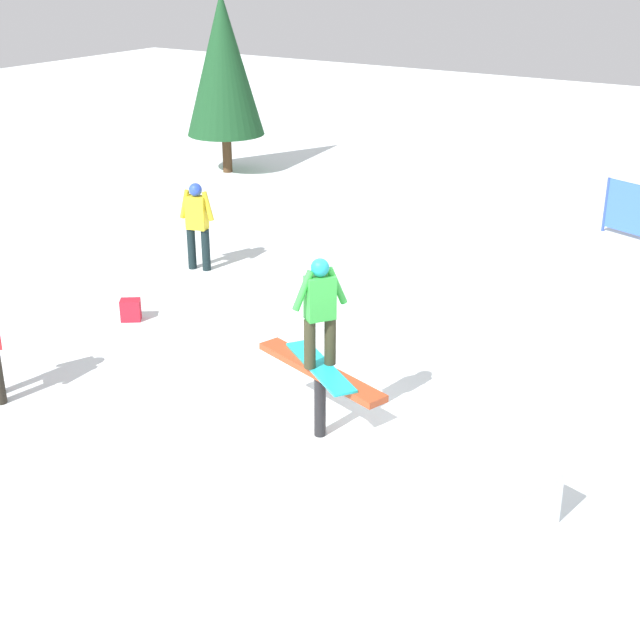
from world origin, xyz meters
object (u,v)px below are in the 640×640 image
main_rider_on_rail (320,316)px  backpack_on_snow (131,310)px  bystander_yellow (197,222)px  pine_tree_far (223,64)px  rail_feature (320,380)px

main_rider_on_rail → backpack_on_snow: size_ratio=4.00×
bystander_yellow → pine_tree_far: pine_tree_far is taller
rail_feature → bystander_yellow: bystander_yellow is taller
main_rider_on_rail → bystander_yellow: size_ratio=0.87×
backpack_on_snow → pine_tree_far: pine_tree_far is taller
bystander_yellow → backpack_on_snow: size_ratio=4.62×
main_rider_on_rail → pine_tree_far: 13.33m
rail_feature → main_rider_on_rail: bearing=0.0°
pine_tree_far → backpack_on_snow: bearing=119.1°
rail_feature → bystander_yellow: 6.20m
rail_feature → main_rider_on_rail: size_ratio=1.46×
bystander_yellow → pine_tree_far: size_ratio=0.36×
main_rider_on_rail → bystander_yellow: (4.95, -3.73, -0.65)m
rail_feature → main_rider_on_rail: (0.00, 0.00, 0.80)m
bystander_yellow → backpack_on_snow: 2.56m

